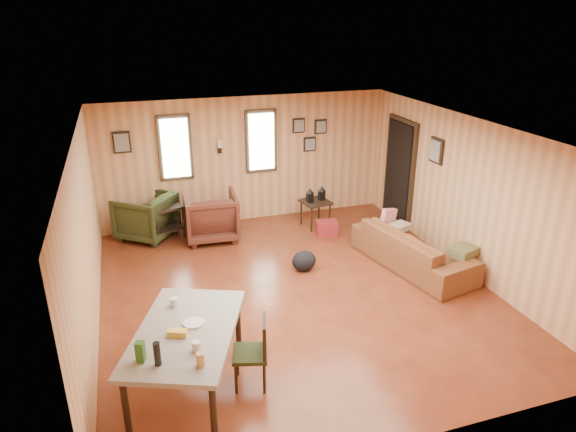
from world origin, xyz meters
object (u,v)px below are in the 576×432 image
Objects in this scene: sofa at (413,243)px; recliner_green at (146,214)px; dining_table at (186,337)px; recliner_brown at (211,214)px; end_table at (165,216)px; side_table at (316,200)px.

recliner_green is at bearing 46.09° from sofa.
recliner_green is at bearing 114.06° from dining_table.
sofa is 3.55m from recliner_brown.
side_table is (2.77, -0.34, 0.11)m from end_table.
recliner_green is 1.19× the size of end_table.
end_table is at bearing 173.08° from side_table.
end_table is 2.79m from side_table.
dining_table reaches higher than end_table.
recliner_brown is 1.18m from recliner_green.
recliner_green reaches higher than sofa.
side_table is 0.42× the size of dining_table.
recliner_brown is 1.19× the size of side_table.
recliner_green reaches higher than end_table.
dining_table is at bearing -92.23° from end_table.
dining_table reaches higher than recliner_brown.
end_table is 0.97× the size of side_table.
recliner_green is 4.42m from dining_table.
sofa is at bearing -66.80° from side_table.
sofa is 4.36m from end_table.
recliner_green is (-3.97, 2.50, 0.03)m from sofa.
sofa is 4.28m from dining_table.
recliner_brown is 1.03× the size of recliner_green.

